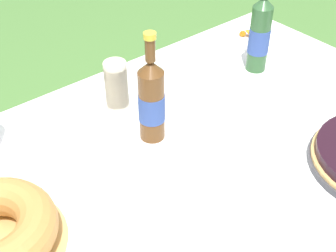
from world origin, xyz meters
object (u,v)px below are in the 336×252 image
cup_stack (116,85)px  snack_plate_near (251,35)px  cider_bottle_green (260,34)px  cider_bottle_amber (152,100)px

cup_stack → snack_plate_near: (0.68, 0.05, -0.07)m
cider_bottle_green → snack_plate_near: size_ratio=1.84×
cup_stack → cider_bottle_amber: 0.19m
cup_stack → cider_bottle_amber: (-0.01, -0.19, 0.05)m
cider_bottle_green → cup_stack: bearing=166.7°
snack_plate_near → cider_bottle_green: bearing=-133.9°
cider_bottle_amber → cider_bottle_green: bearing=7.2°
cider_bottle_green → cider_bottle_amber: (-0.52, -0.07, -0.01)m
cider_bottle_amber → cup_stack: bearing=88.4°
cider_bottle_amber → snack_plate_near: 0.73m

